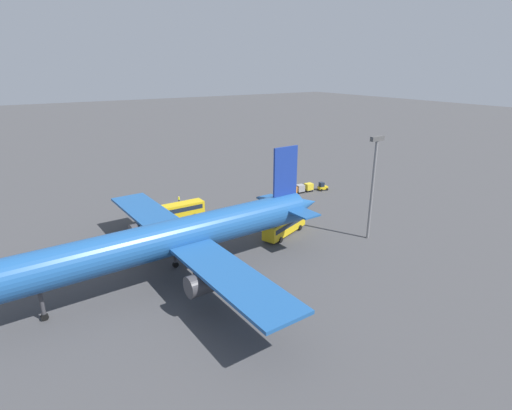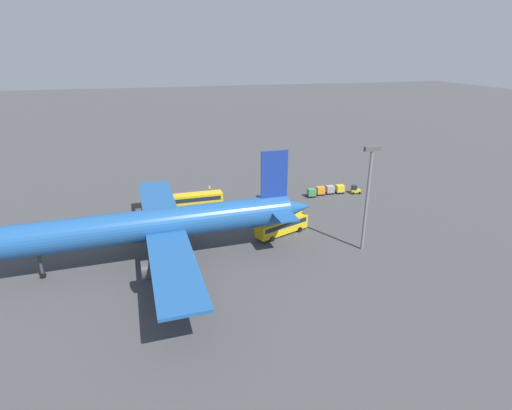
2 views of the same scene
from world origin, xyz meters
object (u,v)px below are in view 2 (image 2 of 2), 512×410
Objects in this scene: cargo_cart_grey at (330,189)px; shuttle_bus_near at (194,200)px; shuttle_bus_far at (282,225)px; cargo_cart_yellow at (340,189)px; cargo_cart_orange at (320,190)px; baggage_tug at (355,190)px; worker_person at (210,189)px; cargo_cart_green at (312,192)px; airplane at (153,226)px.

shuttle_bus_near is at bearing 1.40° from cargo_cart_grey.
shuttle_bus_far is 28.30m from cargo_cart_yellow.
cargo_cart_grey is at bearing -3.94° from cargo_cart_yellow.
cargo_cart_yellow is 1.00× the size of cargo_cart_orange.
worker_person is (34.73, -9.95, -0.07)m from baggage_tug.
shuttle_bus_near is 28.27m from cargo_cart_green.
baggage_tug is 3.74m from cargo_cart_yellow.
cargo_cart_yellow is (-36.11, -0.64, -0.80)m from shuttle_bus_near.
shuttle_bus_far reaches higher than baggage_tug.
cargo_cart_green is (-37.20, -22.55, -5.40)m from airplane.
shuttle_bus_far is 26.51m from cargo_cart_grey.
cargo_cart_grey and cargo_cart_green have the same top height.
cargo_cart_orange is (-30.88, -0.59, -0.80)m from shuttle_bus_near.
shuttle_bus_near is 6.22× the size of cargo_cart_orange.
cargo_cart_green is (-13.45, -17.86, -0.73)m from shuttle_bus_far.
cargo_cart_orange is (-25.95, 8.86, 0.32)m from worker_person.
worker_person is at bearing -18.84° from cargo_cart_orange.
airplane is 27.72× the size of cargo_cart_grey.
cargo_cart_grey is (-33.49, -0.82, -0.80)m from shuttle_bus_near.
airplane is 4.45× the size of shuttle_bus_near.
shuttle_bus_far is 4.43× the size of baggage_tug.
shuttle_bus_far is at bearing 42.96° from baggage_tug.
worker_person is 27.42m from cargo_cart_orange.
airplane reaches higher than cargo_cart_orange.
airplane reaches higher than baggage_tug.
shuttle_bus_far is (-23.75, -4.69, -4.67)m from airplane.
shuttle_bus_near is at bearing -72.50° from shuttle_bus_far.
cargo_cart_yellow and cargo_cart_orange have the same top height.
cargo_cart_grey is 1.00× the size of cargo_cart_orange.
worker_person is 0.84× the size of cargo_cart_grey.
shuttle_bus_far is 5.50× the size of cargo_cart_orange.
worker_person is at bearing -116.14° from airplane.
worker_person is at bearing -8.14° from baggage_tug.
shuttle_bus_far is at bearing 41.15° from cargo_cart_yellow.
worker_person is 25.22m from cargo_cart_green.
worker_person is (-4.93, -9.45, -1.13)m from shuttle_bus_near.
airplane is at bearing 27.35° from cargo_cart_yellow.
cargo_cart_yellow is 1.00× the size of cargo_cart_green.
shuttle_bus_near reaches higher than cargo_cart_green.
baggage_tug is at bearing 172.91° from cargo_cart_orange.
cargo_cart_grey is 1.00× the size of cargo_cart_green.
cargo_cart_orange is at bearing 161.16° from worker_person.
cargo_cart_orange is at bearing -179.98° from shuttle_bus_near.
worker_person is at bearing -92.17° from shuttle_bus_far.
airplane is 24.66m from shuttle_bus_far.
shuttle_bus_near is 5.02× the size of baggage_tug.
cargo_cart_grey is at bearing 163.19° from worker_person.
cargo_cart_yellow is (-21.30, -18.61, -0.73)m from shuttle_bus_far.
cargo_cart_orange is at bearing 0.49° from cargo_cart_yellow.
baggage_tug is 1.47× the size of worker_person.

